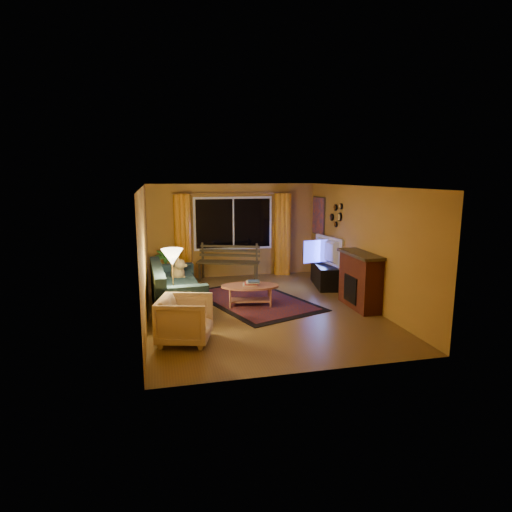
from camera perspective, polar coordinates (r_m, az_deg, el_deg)
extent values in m
cube|color=brown|center=(8.94, 0.44, -7.04)|extent=(4.50, 6.00, 0.02)
cube|color=white|center=(8.52, 0.47, 9.33)|extent=(4.50, 6.00, 0.02)
cube|color=#B78333|center=(11.55, -3.09, 3.41)|extent=(4.50, 0.02, 2.50)
cube|color=#B78333|center=(8.40, -14.69, 0.31)|extent=(0.02, 6.00, 2.50)
cube|color=#B78333|center=(9.43, 13.93, 1.45)|extent=(0.02, 6.00, 2.50)
cube|color=black|center=(11.47, -3.04, 4.36)|extent=(2.00, 0.02, 1.30)
cylinder|color=#BF8C3F|center=(11.36, -3.04, 8.35)|extent=(3.20, 0.03, 0.03)
cylinder|color=orange|center=(11.28, -9.73, 2.43)|extent=(0.36, 0.36, 2.24)
cylinder|color=orange|center=(11.76, 3.53, 2.89)|extent=(0.36, 0.36, 2.24)
cube|color=#38311D|center=(11.21, -3.71, -2.06)|extent=(1.68, 0.99, 0.48)
imported|color=#235B1E|center=(10.81, -12.00, -1.58)|extent=(0.65, 0.65, 0.92)
cube|color=#162830|center=(8.98, -10.51, -4.07)|extent=(1.07, 2.28, 0.91)
imported|color=beige|center=(7.17, -9.45, -8.09)|extent=(0.96, 1.00, 0.85)
cylinder|color=#BF8C3F|center=(8.07, -10.98, -4.00)|extent=(0.30, 0.30, 1.39)
cube|color=#6A1A05|center=(9.46, -0.22, -5.90)|extent=(2.75, 3.41, 0.02)
cylinder|color=#B86E54|center=(9.06, -0.80, -5.27)|extent=(1.41, 1.41, 0.44)
cube|color=black|center=(10.76, 9.06, -2.54)|extent=(0.67, 1.37, 0.55)
imported|color=black|center=(10.64, 9.15, 0.69)|extent=(0.35, 1.20, 0.69)
cube|color=maroon|center=(9.12, 13.70, -3.34)|extent=(0.40, 1.20, 1.10)
cube|color=#EA4F0F|center=(11.58, 8.32, 5.32)|extent=(0.04, 0.76, 0.96)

